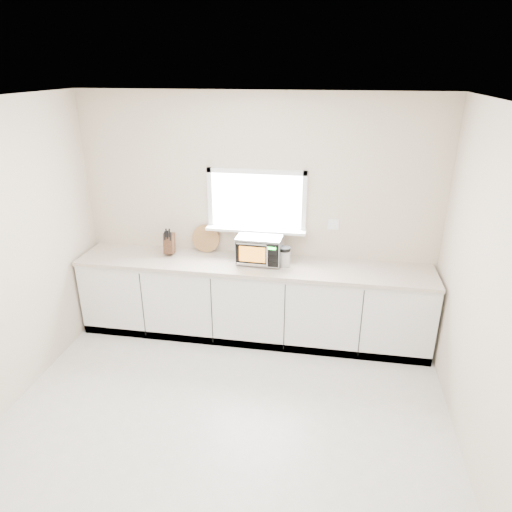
# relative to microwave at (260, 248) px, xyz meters

# --- Properties ---
(ground) EXTENTS (4.00, 4.00, 0.00)m
(ground) POSITION_rel_microwave_xyz_m (-0.08, -1.75, -1.08)
(ground) COLOR beige
(ground) RESTS_ON ground
(back_wall) EXTENTS (4.00, 0.17, 2.70)m
(back_wall) POSITION_rel_microwave_xyz_m (-0.08, 0.25, 0.28)
(back_wall) COLOR #C0B399
(back_wall) RESTS_ON ground
(cabinets) EXTENTS (3.92, 0.60, 0.88)m
(cabinets) POSITION_rel_microwave_xyz_m (-0.08, -0.05, -0.64)
(cabinets) COLOR silver
(cabinets) RESTS_ON ground
(countertop) EXTENTS (3.92, 0.64, 0.04)m
(countertop) POSITION_rel_microwave_xyz_m (-0.08, -0.06, -0.18)
(countertop) COLOR #BBAD9A
(countertop) RESTS_ON cabinets
(microwave) EXTENTS (0.49, 0.42, 0.31)m
(microwave) POSITION_rel_microwave_xyz_m (0.00, 0.00, 0.00)
(microwave) COLOR black
(microwave) RESTS_ON countertop
(knife_block) EXTENTS (0.14, 0.24, 0.33)m
(knife_block) POSITION_rel_microwave_xyz_m (-1.06, 0.04, -0.02)
(knife_block) COLOR #4E2F1B
(knife_block) RESTS_ON countertop
(cutting_board) EXTENTS (0.32, 0.08, 0.32)m
(cutting_board) POSITION_rel_microwave_xyz_m (-0.67, 0.19, -0.00)
(cutting_board) COLOR olive
(cutting_board) RESTS_ON countertop
(coffee_grinder) EXTENTS (0.15, 0.15, 0.22)m
(coffee_grinder) POSITION_rel_microwave_xyz_m (0.28, -0.08, -0.05)
(coffee_grinder) COLOR #AEB0B6
(coffee_grinder) RESTS_ON countertop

